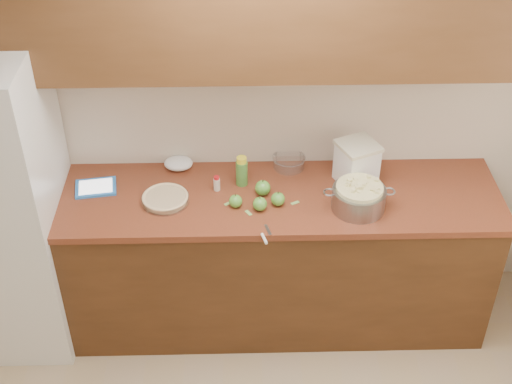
{
  "coord_description": "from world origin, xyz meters",
  "views": [
    {
      "loc": [
        -0.1,
        -1.61,
        3.28
      ],
      "look_at": [
        -0.03,
        1.43,
        0.98
      ],
      "focal_mm": 50.0,
      "sensor_mm": 36.0,
      "label": 1
    }
  ],
  "objects_px": {
    "tablet": "(96,187)",
    "flour_canister": "(357,163)",
    "pie": "(165,199)",
    "colander": "(359,198)"
  },
  "relations": [
    {
      "from": "tablet",
      "to": "flour_canister",
      "type": "bearing_deg",
      "value": -7.31
    },
    {
      "from": "flour_canister",
      "to": "tablet",
      "type": "distance_m",
      "value": 1.45
    },
    {
      "from": "pie",
      "to": "tablet",
      "type": "distance_m",
      "value": 0.41
    },
    {
      "from": "colander",
      "to": "tablet",
      "type": "bearing_deg",
      "value": 171.76
    },
    {
      "from": "colander",
      "to": "flour_canister",
      "type": "height_order",
      "value": "flour_canister"
    },
    {
      "from": "pie",
      "to": "colander",
      "type": "height_order",
      "value": "colander"
    },
    {
      "from": "pie",
      "to": "colander",
      "type": "relative_size",
      "value": 0.68
    },
    {
      "from": "pie",
      "to": "colander",
      "type": "bearing_deg",
      "value": -4.3
    },
    {
      "from": "tablet",
      "to": "colander",
      "type": "bearing_deg",
      "value": -16.77
    },
    {
      "from": "colander",
      "to": "tablet",
      "type": "height_order",
      "value": "colander"
    }
  ]
}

